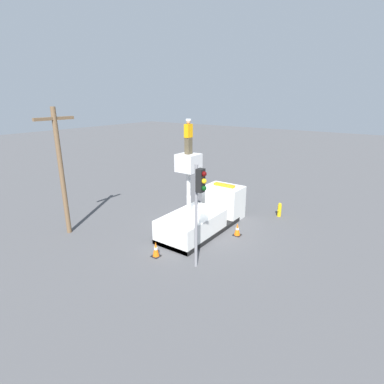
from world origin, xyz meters
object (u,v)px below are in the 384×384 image
(fire_hydrant, at_px, (279,210))
(traffic_cone_rear, at_px, (156,249))
(worker, at_px, (188,137))
(bucket_truck, at_px, (204,215))
(traffic_cone_curbside, at_px, (237,230))
(utility_pole, at_px, (61,168))
(traffic_light_pole, at_px, (199,197))

(fire_hydrant, height_order, traffic_cone_rear, fire_hydrant)
(worker, height_order, traffic_cone_rear, worker)
(bucket_truck, relative_size, traffic_cone_curbside, 8.77)
(bucket_truck, distance_m, traffic_cone_curbside, 2.11)
(traffic_cone_curbside, height_order, utility_pole, utility_pole)
(fire_hydrant, bearing_deg, bucket_truck, 147.10)
(traffic_light_pole, height_order, fire_hydrant, traffic_light_pole)
(traffic_cone_curbside, bearing_deg, traffic_cone_rear, 154.35)
(worker, relative_size, traffic_cone_rear, 2.21)
(utility_pole, bearing_deg, traffic_cone_curbside, -56.63)
(traffic_light_pole, xyz_separation_m, fire_hydrant, (8.20, -0.79, -2.96))
(traffic_light_pole, xyz_separation_m, traffic_cone_curbside, (4.04, 0.12, -3.07))
(fire_hydrant, xyz_separation_m, utility_pole, (-9.49, 9.00, 3.37))
(fire_hydrant, bearing_deg, worker, 154.28)
(bucket_truck, distance_m, fire_hydrant, 5.39)
(traffic_cone_rear, bearing_deg, bucket_truck, -1.76)
(worker, xyz_separation_m, utility_pole, (-3.43, 6.08, -1.78))
(bucket_truck, height_order, worker, worker)
(traffic_cone_rear, bearing_deg, traffic_cone_curbside, -25.65)
(traffic_light_pole, height_order, traffic_cone_rear, traffic_light_pole)
(traffic_cone_curbside, xyz_separation_m, utility_pole, (-5.33, 8.09, 3.48))
(traffic_light_pole, distance_m, utility_pole, 8.33)
(fire_hydrant, xyz_separation_m, traffic_cone_rear, (-8.61, 3.05, -0.08))
(traffic_light_pole, relative_size, fire_hydrant, 5.16)
(worker, relative_size, traffic_light_pole, 0.36)
(traffic_cone_rear, xyz_separation_m, utility_pole, (-0.88, 5.96, 3.45))
(traffic_cone_rear, height_order, traffic_cone_curbside, traffic_cone_rear)
(traffic_cone_rear, height_order, utility_pole, utility_pole)
(traffic_light_pole, bearing_deg, utility_pole, 98.95)
(bucket_truck, height_order, utility_pole, utility_pole)
(worker, relative_size, traffic_cone_curbside, 2.41)
(traffic_light_pole, bearing_deg, traffic_cone_rear, 100.33)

